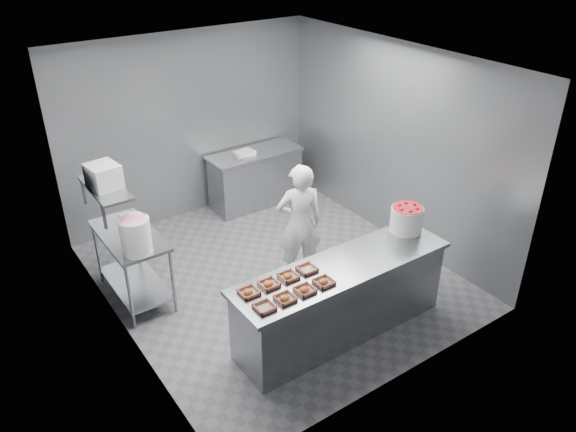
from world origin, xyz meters
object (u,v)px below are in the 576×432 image
object	(u,v)px
glaze_bucket	(136,235)
tray_3	(324,282)
back_counter	(255,178)
tray_7	(307,269)
service_counter	(341,299)
tray_2	(305,290)
tray_6	(288,276)
tray_0	(264,307)
prep_table	(132,256)
tray_5	(269,284)
worker	(299,224)
strawberry_tub	(407,218)
tray_4	(249,292)
appliance	(104,176)
tray_1	(285,298)

from	to	relation	value
glaze_bucket	tray_3	bearing A→B (deg)	-51.25
back_counter	tray_7	world-z (taller)	tray_7
tray_3	tray_7	bearing A→B (deg)	89.40
service_counter	tray_2	distance (m)	0.79
back_counter	tray_6	size ratio (longest dim) A/B	8.01
tray_0	tray_6	distance (m)	0.56
prep_table	back_counter	size ratio (longest dim) A/B	0.80
glaze_bucket	tray_0	bearing A→B (deg)	-69.75
service_counter	tray_7	bearing A→B (deg)	158.98
tray_7	tray_6	bearing A→B (deg)	-180.00
tray_5	glaze_bucket	distance (m)	1.62
tray_5	worker	world-z (taller)	worker
prep_table	tray_6	distance (m)	2.11
tray_6	strawberry_tub	size ratio (longest dim) A/B	0.49
glaze_bucket	worker	bearing A→B (deg)	-10.59
tray_2	tray_6	world-z (taller)	same
tray_0	worker	distance (m)	1.87
strawberry_tub	glaze_bucket	world-z (taller)	glaze_bucket
tray_4	appliance	distance (m)	2.09
prep_table	strawberry_tub	world-z (taller)	strawberry_tub
service_counter	worker	distance (m)	1.22
tray_0	glaze_bucket	xyz separation A→B (m)	(-0.61, 1.65, 0.20)
tray_1	tray_0	bearing A→B (deg)	180.00
tray_1	tray_7	world-z (taller)	tray_1
tray_5	tray_6	xyz separation A→B (m)	(0.24, 0.00, 0.00)
service_counter	tray_4	bearing A→B (deg)	172.53
tray_0	tray_7	world-z (taller)	same
worker	tray_0	bearing A→B (deg)	64.41
prep_table	worker	xyz separation A→B (m)	(1.90, -0.81, 0.21)
prep_table	tray_5	xyz separation A→B (m)	(0.79, -1.81, 0.33)
appliance	tray_2	bearing A→B (deg)	-67.39
tray_7	back_counter	bearing A→B (deg)	67.70
tray_7	prep_table	bearing A→B (deg)	125.24
tray_0	tray_7	xyz separation A→B (m)	(0.72, 0.29, 0.00)
back_counter	tray_0	xyz separation A→B (m)	(-1.99, -3.39, 0.47)
strawberry_tub	service_counter	bearing A→B (deg)	-172.09
service_counter	tray_1	world-z (taller)	tray_1
back_counter	prep_table	bearing A→B (deg)	-152.99
back_counter	tray_7	size ratio (longest dim) A/B	8.01
service_counter	tray_4	xyz separation A→B (m)	(-1.10, 0.14, 0.47)
tray_5	tray_4	bearing A→B (deg)	180.00
worker	appliance	distance (m)	2.39
tray_4	strawberry_tub	bearing A→B (deg)	0.16
tray_1	strawberry_tub	world-z (taller)	strawberry_tub
glaze_bucket	tray_7	bearing A→B (deg)	-45.77
back_counter	tray_2	world-z (taller)	tray_2
prep_table	tray_7	bearing A→B (deg)	-54.76
service_counter	prep_table	distance (m)	2.56
back_counter	appliance	distance (m)	3.26
tray_4	prep_table	bearing A→B (deg)	107.02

